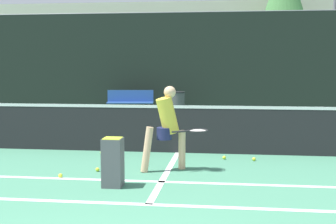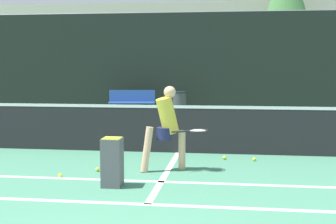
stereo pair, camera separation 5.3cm
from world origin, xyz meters
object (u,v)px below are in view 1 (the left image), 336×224
(ball_hopper, at_px, (113,161))
(trash_bin, at_px, (178,104))
(parked_car, at_px, (181,90))
(courtside_bench, at_px, (130,102))
(player_practicing, at_px, (167,125))

(ball_hopper, distance_m, trash_bin, 9.17)
(trash_bin, bearing_deg, parked_car, 94.61)
(ball_hopper, height_order, courtside_bench, courtside_bench)
(courtside_bench, relative_size, parked_car, 0.39)
(trash_bin, distance_m, parked_car, 4.43)
(courtside_bench, height_order, trash_bin, courtside_bench)
(ball_hopper, xyz_separation_m, courtside_bench, (-1.69, 9.25, 0.10))
(ball_hopper, height_order, trash_bin, trash_bin)
(courtside_bench, bearing_deg, ball_hopper, -86.55)
(player_practicing, height_order, courtside_bench, player_practicing)
(player_practicing, relative_size, ball_hopper, 1.98)
(player_practicing, xyz_separation_m, trash_bin, (-0.68, 8.03, -0.35))
(player_practicing, bearing_deg, courtside_bench, 77.12)
(player_practicing, relative_size, courtside_bench, 0.87)
(trash_bin, relative_size, parked_car, 0.20)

